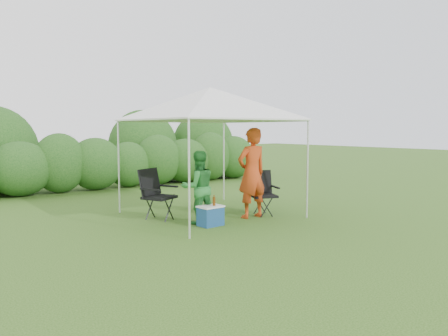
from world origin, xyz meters
TOP-DOWN VIEW (x-y plane):
  - ground at (0.00, 0.00)m, footprint 70.00×70.00m
  - hedge at (0.14, 6.00)m, footprint 11.55×1.53m
  - canopy at (0.00, 0.50)m, footprint 3.10×3.10m
  - chair_right at (0.98, -0.12)m, footprint 0.74×0.72m
  - chair_left at (-1.18, 0.85)m, footprint 0.82×0.80m
  - man at (0.56, -0.26)m, footprint 0.73×0.50m
  - woman at (-0.68, -0.04)m, footprint 0.82×0.70m
  - cooler at (-0.61, -0.37)m, footprint 0.51×0.38m
  - bottle at (-0.55, -0.41)m, footprint 0.06×0.06m
  - lawn_toy at (3.99, 3.70)m, footprint 0.69×0.57m

SIDE VIEW (x-z plane):
  - ground at x=0.00m, z-range 0.00..0.00m
  - lawn_toy at x=3.99m, z-range -0.01..0.34m
  - cooler at x=-0.61m, z-range 0.00..0.41m
  - bottle at x=-0.55m, z-range 0.40..0.62m
  - chair_right at x=0.98m, z-range 0.07..1.05m
  - chair_left at x=-1.18m, z-range 0.07..1.15m
  - woman at x=-0.68m, z-range 0.00..1.48m
  - hedge at x=0.14m, z-range -0.07..1.73m
  - man at x=0.56m, z-range 0.00..1.95m
  - canopy at x=0.00m, z-range 1.05..3.88m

